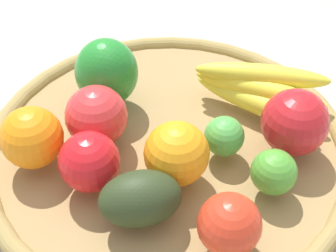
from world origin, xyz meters
TOP-DOWN VIEW (x-y plane):
  - ground_plane at (0.00, 0.00)m, footprint 2.40×2.40m
  - basket at (0.00, 0.00)m, footprint 0.46×0.46m
  - apple_0 at (-0.08, -0.02)m, footprint 0.09×0.09m
  - bell_pepper at (-0.09, 0.05)m, footprint 0.10×0.10m
  - lime_1 at (0.07, -0.01)m, footprint 0.06×0.06m
  - orange_0 at (0.02, -0.06)m, footprint 0.09×0.09m
  - banana_bunch at (0.10, 0.09)m, footprint 0.18×0.09m
  - avocado at (-0.00, -0.12)m, footprint 0.10×0.09m
  - lime_0 at (0.13, -0.05)m, footprint 0.06×0.06m
  - apple_2 at (0.15, 0.02)m, footprint 0.10×0.10m
  - apple_3 at (0.09, -0.13)m, footprint 0.09×0.09m
  - orange_1 at (-0.14, -0.07)m, footprint 0.09×0.09m
  - apple_1 at (-0.07, -0.09)m, footprint 0.10×0.10m

SIDE VIEW (x-z plane):
  - ground_plane at x=0.00m, z-range 0.00..0.00m
  - basket at x=0.00m, z-range 0.00..0.03m
  - lime_1 at x=0.07m, z-range 0.03..0.08m
  - lime_0 at x=0.13m, z-range 0.03..0.08m
  - banana_bunch at x=0.10m, z-range 0.03..0.09m
  - avocado at x=0.00m, z-range 0.03..0.09m
  - apple_3 at x=0.09m, z-range 0.03..0.09m
  - apple_1 at x=-0.07m, z-range 0.03..0.10m
  - orange_1 at x=-0.14m, z-range 0.03..0.10m
  - orange_0 at x=0.02m, z-range 0.03..0.10m
  - apple_0 at x=-0.08m, z-range 0.03..0.10m
  - apple_2 at x=0.15m, z-range 0.03..0.11m
  - bell_pepper at x=-0.09m, z-range 0.03..0.12m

